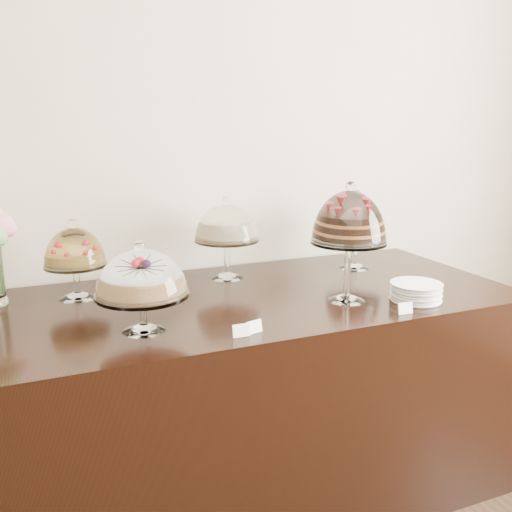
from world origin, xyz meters
name	(u,v)px	position (x,y,z in m)	size (l,w,h in m)	color
wall_back	(143,145)	(0.00, 3.00, 1.50)	(5.00, 0.04, 3.00)	beige
display_counter	(252,394)	(0.31, 2.45, 0.45)	(2.20, 1.00, 0.90)	black
cake_stand_sugar_sponge	(141,277)	(-0.19, 2.22, 1.09)	(0.32, 0.32, 0.32)	white
cake_stand_choco_layer	(349,221)	(0.64, 2.24, 1.22)	(0.30, 0.30, 0.48)	white
cake_stand_cheesecake	(227,226)	(0.31, 2.74, 1.14)	(0.30, 0.30, 0.38)	white
cake_stand_dark_choco	(356,221)	(0.95, 2.67, 1.14)	(0.28, 0.28, 0.38)	white
cake_stand_fruit_tart	(74,251)	(-0.36, 2.70, 1.10)	(0.25, 0.25, 0.33)	white
plate_stack	(416,292)	(0.90, 2.13, 0.94)	(0.20, 0.20, 0.07)	white
price_card_left	(241,331)	(0.10, 2.04, 0.92)	(0.06, 0.01, 0.04)	white
price_card_right	(405,308)	(0.76, 2.01, 0.92)	(0.06, 0.01, 0.04)	white
price_card_extra	(254,327)	(0.16, 2.05, 0.92)	(0.06, 0.01, 0.04)	white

